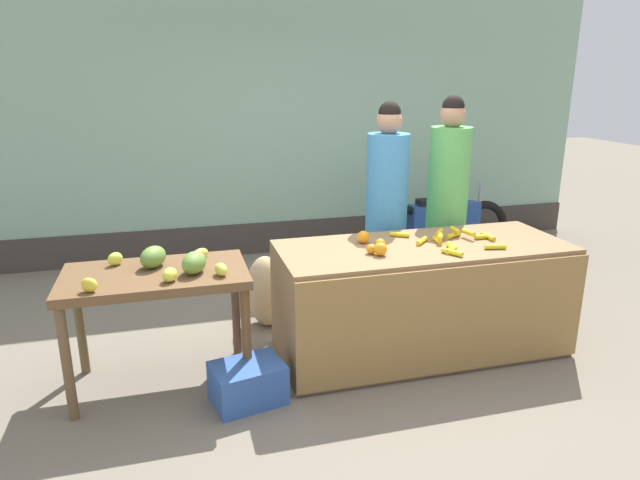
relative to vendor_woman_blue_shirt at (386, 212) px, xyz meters
The scene contains 12 objects.
ground_plane 1.24m from the vendor_woman_blue_shirt, 127.60° to the right, with size 24.00×24.00×0.00m, color #756B5B.
market_wall_back 2.23m from the vendor_woman_blue_shirt, 103.58° to the left, with size 7.58×0.23×2.96m.
fruit_stall_counter 0.84m from the vendor_woman_blue_shirt, 87.53° to the right, with size 2.11×0.85×0.83m.
side_table_wooden 1.97m from the vendor_woman_blue_shirt, 160.26° to the right, with size 1.16×0.67×0.80m.
banana_bunch_pile 0.72m from the vendor_woman_blue_shirt, 69.61° to the right, with size 0.71×0.63×0.07m.
orange_pile 0.77m from the vendor_woman_blue_shirt, 118.51° to the right, with size 0.17×0.40×0.09m.
mango_papaya_pile 1.87m from the vendor_woman_blue_shirt, 158.76° to the right, with size 0.87×0.57×0.14m.
vendor_woman_blue_shirt is the anchor object (origin of this frame).
vendor_woman_green_shirt 0.55m from the vendor_woman_blue_shirt, ahead, with size 0.34×0.34×1.85m.
parked_motorcycle 1.77m from the vendor_woman_blue_shirt, 45.77° to the left, with size 1.60×0.18×0.88m.
produce_crate 1.85m from the vendor_woman_blue_shirt, 141.94° to the right, with size 0.44×0.32×0.26m, color #3359A5.
produce_sack 1.18m from the vendor_woman_blue_shirt, behind, with size 0.36×0.30×0.60m, color tan.
Camera 1 is at (-1.20, -3.51, 2.01)m, focal length 31.35 mm.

